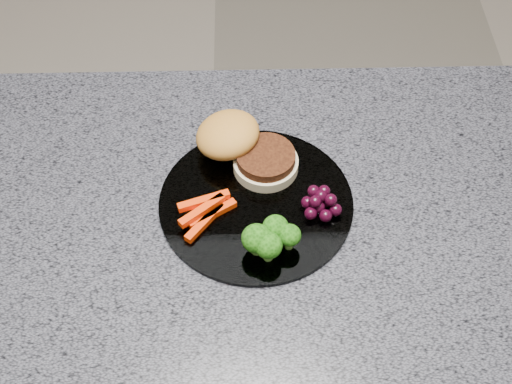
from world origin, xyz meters
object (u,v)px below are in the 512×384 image
at_px(island_cabinet, 193,376).
at_px(burger, 241,146).
at_px(plate, 256,203).
at_px(grape_bunch, 321,202).

bearing_deg(island_cabinet, burger, 49.61).
bearing_deg(plate, burger, 103.18).
height_order(plate, burger, burger).
bearing_deg(plate, grape_bunch, -9.29).
relative_size(plate, grape_bunch, 4.87).
relative_size(plate, burger, 1.56).
xyz_separation_m(burger, grape_bunch, (0.10, -0.09, -0.01)).
bearing_deg(plate, island_cabinet, -163.70).
xyz_separation_m(plate, grape_bunch, (0.08, -0.01, 0.02)).
distance_m(plate, burger, 0.09).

